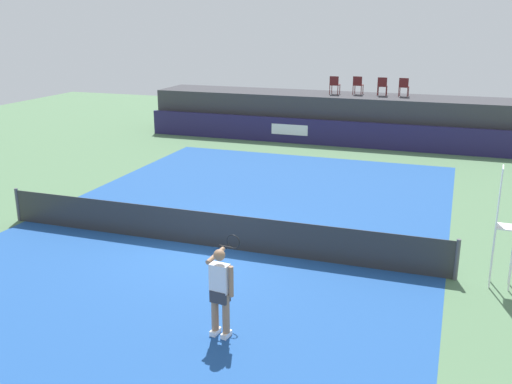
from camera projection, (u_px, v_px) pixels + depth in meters
ground_plane at (248, 212)px, 18.18m from camera, size 48.00×48.00×0.00m
court_inner at (210, 246)px, 15.47m from camera, size 12.00×22.00×0.00m
sponsor_wall at (324, 133)px, 27.50m from camera, size 18.00×0.22×1.20m
spectator_platform at (333, 116)px, 28.98m from camera, size 18.00×2.80×2.20m
spectator_chair_far_left at (335, 84)px, 28.43m from camera, size 0.46×0.46×0.89m
spectator_chair_left at (358, 84)px, 28.34m from camera, size 0.46×0.46×0.89m
spectator_chair_center at (382, 85)px, 27.89m from camera, size 0.46×0.46×0.89m
spectator_chair_right at (404, 86)px, 27.61m from camera, size 0.45×0.45×0.89m
umpire_chair at (502, 219)px, 12.79m from camera, size 0.46×0.46×2.76m
tennis_net at (209, 230)px, 15.33m from camera, size 12.40×0.02×0.95m
net_post_near at (18, 205)px, 17.28m from camera, size 0.10×0.10×1.00m
net_post_far at (457, 260)px, 13.36m from camera, size 0.10×0.10×1.00m
tennis_player at (221, 289)px, 10.89m from camera, size 0.59×1.18×1.77m
tennis_ball at (249, 232)px, 16.35m from camera, size 0.07×0.07×0.07m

